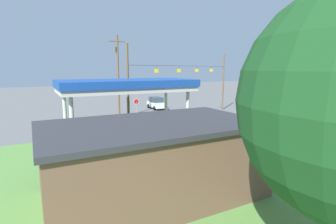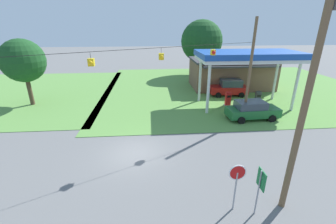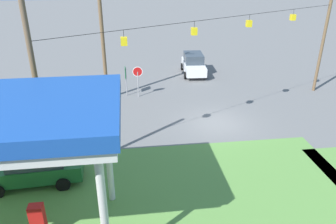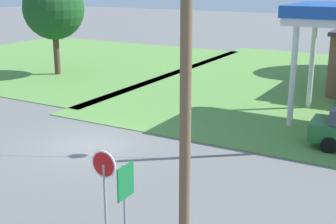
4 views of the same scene
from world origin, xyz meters
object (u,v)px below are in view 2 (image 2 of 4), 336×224
Objects in this scene: fuel_pump_near at (228,99)px; route_sign at (260,184)px; gas_station_store at (231,73)px; tree_west_verge at (23,61)px; fuel_pump_far at (258,99)px; stop_sign_roadside at (237,178)px; gas_station_canopy at (248,57)px; car_at_pumps_front at (252,110)px; car_at_pumps_rear at (229,87)px; tree_behind_station at (202,41)px; utility_pole_main at (311,86)px.

fuel_pump_near is 15.16m from route_sign.
tree_west_verge is at bearing -167.03° from gas_station_store.
stop_sign_roadside is (-7.86, -14.33, 1.08)m from fuel_pump_far.
gas_station_canopy is at bearing 179.94° from fuel_pump_far.
car_at_pumps_front is at bearing -121.93° from fuel_pump_far.
fuel_pump_far is (1.67, -0.00, -4.51)m from gas_station_canopy.
fuel_pump_near is 1.00× the size of fuel_pump_far.
gas_station_canopy is 2.11× the size of car_at_pumps_front.
car_at_pumps_rear is at bearing 117.70° from fuel_pump_far.
gas_station_store reaches higher than car_at_pumps_front.
gas_station_canopy is 1.46× the size of tree_west_verge.
route_sign is 0.26× the size of tree_behind_station.
fuel_pump_near is 16.68m from tree_behind_station.
tree_behind_station is (-1.27, 15.93, 0.43)m from gas_station_canopy.
gas_station_store is 7.85m from fuel_pump_far.
gas_station_canopy is 4.80m from fuel_pump_near.
car_at_pumps_rear is 1.93× the size of route_sign.
fuel_pump_far is 25.12m from tree_west_verge.
gas_station_store is (1.25, 7.74, -3.26)m from gas_station_canopy.
stop_sign_roadside is at bearing -179.55° from utility_pole_main.
car_at_pumps_rear is 19.02m from stop_sign_roadside.
utility_pole_main is at bearing -110.49° from fuel_pump_far.
route_sign is (-6.92, -14.69, 0.97)m from fuel_pump_far.
gas_station_canopy is at bearing 76.91° from car_at_pumps_front.
fuel_pump_far is 4.22m from car_at_pumps_rear.
gas_station_store is 1.21× the size of tree_behind_station.
fuel_pump_near is at bearing 76.29° from route_sign.
stop_sign_roadside is (-6.20, -14.33, -3.43)m from gas_station_canopy.
gas_station_store is 4.39× the size of stop_sign_roadside.
fuel_pump_near is 0.34× the size of car_at_pumps_rear.
car_at_pumps_rear is at bearing -108.11° from stop_sign_roadside.
car_at_pumps_rear is at bearing 94.49° from gas_station_canopy.
fuel_pump_far is 16.27m from route_sign.
fuel_pump_near is at bearing 73.87° from car_at_pumps_rear.
car_at_pumps_front reaches higher than fuel_pump_near.
stop_sign_roadside is (-5.91, -18.06, 0.78)m from car_at_pumps_rear.
utility_pole_main reaches higher than tree_behind_station.
utility_pole_main is (-3.02, -10.58, 5.14)m from car_at_pumps_front.
stop_sign_roadside reaches higher than fuel_pump_far.
tree_west_verge is at bearing 139.61° from utility_pole_main.
utility_pole_main is at bearing 83.44° from car_at_pumps_rear.
tree_behind_station is (4.93, 30.26, 3.86)m from stop_sign_roadside.
utility_pole_main reaches higher than fuel_pump_near.
route_sign is 24.68m from tree_west_verge.
car_at_pumps_rear is (0.37, 7.47, 0.11)m from car_at_pumps_front.
route_sign is at bearing -103.71° from fuel_pump_near.
gas_station_store is at bearing -72.90° from tree_behind_station.
route_sign is at bearing -97.40° from tree_behind_station.
route_sign is (-3.58, -14.69, 0.97)m from fuel_pump_near.
car_at_pumps_front is 11.91m from route_sign.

